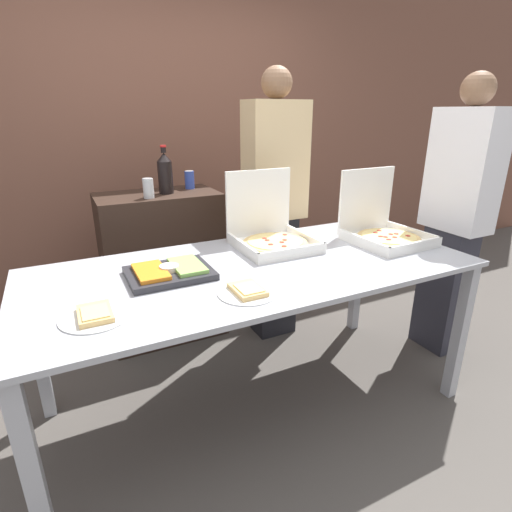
{
  "coord_description": "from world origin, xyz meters",
  "views": [
    {
      "loc": [
        -0.82,
        -1.65,
        1.56
      ],
      "look_at": [
        0.0,
        0.0,
        0.89
      ],
      "focal_mm": 28.0,
      "sensor_mm": 36.0,
      "label": 1
    }
  ],
  "objects_px": {
    "paper_plate_front_left": "(95,315)",
    "soda_can_silver": "(148,188)",
    "paper_plate_front_right": "(248,291)",
    "veggie_tray": "(170,272)",
    "person_guest_cap": "(275,206)",
    "soda_can_colored": "(190,180)",
    "soda_bottle": "(165,173)",
    "pizza_box_far_left": "(271,233)",
    "pizza_box_far_right": "(383,229)",
    "person_guest_plaid": "(456,217)"
  },
  "relations": [
    {
      "from": "soda_can_colored",
      "to": "pizza_box_far_right",
      "type": "bearing_deg",
      "value": -51.15
    },
    {
      "from": "paper_plate_front_left",
      "to": "soda_can_silver",
      "type": "height_order",
      "value": "soda_can_silver"
    },
    {
      "from": "pizza_box_far_left",
      "to": "soda_bottle",
      "type": "bearing_deg",
      "value": 119.43
    },
    {
      "from": "paper_plate_front_left",
      "to": "person_guest_plaid",
      "type": "height_order",
      "value": "person_guest_plaid"
    },
    {
      "from": "person_guest_plaid",
      "to": "soda_can_silver",
      "type": "bearing_deg",
      "value": 62.85
    },
    {
      "from": "pizza_box_far_right",
      "to": "veggie_tray",
      "type": "relative_size",
      "value": 1.14
    },
    {
      "from": "pizza_box_far_left",
      "to": "soda_bottle",
      "type": "height_order",
      "value": "soda_bottle"
    },
    {
      "from": "paper_plate_front_left",
      "to": "soda_can_silver",
      "type": "bearing_deg",
      "value": 67.15
    },
    {
      "from": "pizza_box_far_left",
      "to": "pizza_box_far_right",
      "type": "relative_size",
      "value": 1.0
    },
    {
      "from": "pizza_box_far_left",
      "to": "paper_plate_front_right",
      "type": "xyz_separation_m",
      "value": [
        -0.39,
        -0.52,
        -0.06
      ]
    },
    {
      "from": "pizza_box_far_left",
      "to": "paper_plate_front_left",
      "type": "bearing_deg",
      "value": -154.37
    },
    {
      "from": "paper_plate_front_right",
      "to": "person_guest_plaid",
      "type": "distance_m",
      "value": 1.61
    },
    {
      "from": "person_guest_cap",
      "to": "soda_can_colored",
      "type": "bearing_deg",
      "value": -40.67
    },
    {
      "from": "paper_plate_front_left",
      "to": "soda_can_silver",
      "type": "distance_m",
      "value": 1.2
    },
    {
      "from": "pizza_box_far_left",
      "to": "paper_plate_front_right",
      "type": "relative_size",
      "value": 1.68
    },
    {
      "from": "pizza_box_far_right",
      "to": "veggie_tray",
      "type": "xyz_separation_m",
      "value": [
        -1.27,
        0.02,
        -0.05
      ]
    },
    {
      "from": "pizza_box_far_right",
      "to": "soda_bottle",
      "type": "height_order",
      "value": "soda_bottle"
    },
    {
      "from": "soda_can_colored",
      "to": "person_guest_cap",
      "type": "xyz_separation_m",
      "value": [
        0.46,
        -0.4,
        -0.15
      ]
    },
    {
      "from": "veggie_tray",
      "to": "soda_can_colored",
      "type": "relative_size",
      "value": 3.06
    },
    {
      "from": "paper_plate_front_left",
      "to": "paper_plate_front_right",
      "type": "relative_size",
      "value": 1.01
    },
    {
      "from": "pizza_box_far_left",
      "to": "person_guest_cap",
      "type": "height_order",
      "value": "person_guest_cap"
    },
    {
      "from": "pizza_box_far_right",
      "to": "paper_plate_front_left",
      "type": "xyz_separation_m",
      "value": [
        -1.62,
        -0.24,
        -0.06
      ]
    },
    {
      "from": "veggie_tray",
      "to": "person_guest_cap",
      "type": "distance_m",
      "value": 1.09
    },
    {
      "from": "soda_can_colored",
      "to": "soda_can_silver",
      "type": "bearing_deg",
      "value": -148.64
    },
    {
      "from": "paper_plate_front_right",
      "to": "soda_can_colored",
      "type": "relative_size",
      "value": 2.06
    },
    {
      "from": "soda_bottle",
      "to": "person_guest_cap",
      "type": "bearing_deg",
      "value": -24.71
    },
    {
      "from": "soda_can_colored",
      "to": "pizza_box_far_left",
      "type": "bearing_deg",
      "value": -76.22
    },
    {
      "from": "paper_plate_front_right",
      "to": "soda_bottle",
      "type": "xyz_separation_m",
      "value": [
        -0.0,
        1.24,
        0.33
      ]
    },
    {
      "from": "pizza_box_far_right",
      "to": "paper_plate_front_left",
      "type": "distance_m",
      "value": 1.64
    },
    {
      "from": "paper_plate_front_right",
      "to": "soda_bottle",
      "type": "height_order",
      "value": "soda_bottle"
    },
    {
      "from": "paper_plate_front_right",
      "to": "veggie_tray",
      "type": "height_order",
      "value": "veggie_tray"
    },
    {
      "from": "soda_bottle",
      "to": "person_guest_plaid",
      "type": "bearing_deg",
      "value": -31.96
    },
    {
      "from": "soda_can_silver",
      "to": "veggie_tray",
      "type": "bearing_deg",
      "value": -97.18
    },
    {
      "from": "paper_plate_front_left",
      "to": "person_guest_plaid",
      "type": "relative_size",
      "value": 0.15
    },
    {
      "from": "soda_can_silver",
      "to": "person_guest_cap",
      "type": "height_order",
      "value": "person_guest_cap"
    },
    {
      "from": "pizza_box_far_right",
      "to": "person_guest_cap",
      "type": "relative_size",
      "value": 0.24
    },
    {
      "from": "soda_can_silver",
      "to": "person_guest_plaid",
      "type": "bearing_deg",
      "value": -27.15
    },
    {
      "from": "person_guest_cap",
      "to": "paper_plate_front_right",
      "type": "bearing_deg",
      "value": 55.31
    },
    {
      "from": "pizza_box_far_right",
      "to": "veggie_tray",
      "type": "bearing_deg",
      "value": 177.16
    },
    {
      "from": "soda_can_silver",
      "to": "soda_bottle",
      "type": "bearing_deg",
      "value": 37.22
    },
    {
      "from": "paper_plate_front_right",
      "to": "veggie_tray",
      "type": "distance_m",
      "value": 0.41
    },
    {
      "from": "paper_plate_front_left",
      "to": "soda_bottle",
      "type": "relative_size",
      "value": 0.83
    },
    {
      "from": "pizza_box_far_left",
      "to": "paper_plate_front_left",
      "type": "height_order",
      "value": "pizza_box_far_left"
    },
    {
      "from": "soda_can_colored",
      "to": "person_guest_plaid",
      "type": "height_order",
      "value": "person_guest_plaid"
    },
    {
      "from": "pizza_box_far_right",
      "to": "soda_bottle",
      "type": "xyz_separation_m",
      "value": [
        -1.03,
        0.94,
        0.27
      ]
    },
    {
      "from": "pizza_box_far_right",
      "to": "soda_can_silver",
      "type": "xyz_separation_m",
      "value": [
        -1.17,
        0.84,
        0.2
      ]
    },
    {
      "from": "paper_plate_front_right",
      "to": "person_guest_cap",
      "type": "height_order",
      "value": "person_guest_cap"
    },
    {
      "from": "pizza_box_far_right",
      "to": "soda_can_colored",
      "type": "distance_m",
      "value": 1.35
    },
    {
      "from": "pizza_box_far_right",
      "to": "person_guest_plaid",
      "type": "bearing_deg",
      "value": -6.82
    },
    {
      "from": "pizza_box_far_right",
      "to": "paper_plate_front_left",
      "type": "relative_size",
      "value": 1.67
    }
  ]
}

